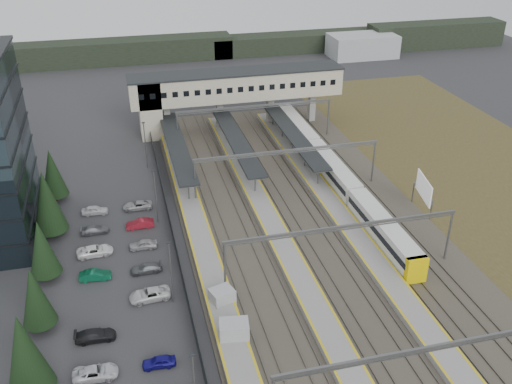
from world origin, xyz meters
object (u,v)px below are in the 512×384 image
object	(u,v)px
relay_cabin_near	(234,332)
footbridge	(223,89)
billboard	(424,189)
relay_cabin_far	(222,298)
train	(333,172)

from	to	relation	value
relay_cabin_near	footbridge	distance (m)	59.18
footbridge	relay_cabin_near	bearing A→B (deg)	-100.16
relay_cabin_near	billboard	size ratio (longest dim) A/B	0.53
billboard	relay_cabin_far	bearing A→B (deg)	-156.50
billboard	relay_cabin_near	bearing A→B (deg)	-148.23
relay_cabin_far	footbridge	size ratio (longest dim) A/B	0.07
relay_cabin_near	train	world-z (taller)	train
train	relay_cabin_near	bearing A→B (deg)	-125.92
relay_cabin_near	billboard	world-z (taller)	billboard
footbridge	billboard	distance (m)	44.00
relay_cabin_far	train	distance (m)	34.20
relay_cabin_far	train	size ratio (longest dim) A/B	0.06
train	billboard	distance (m)	14.86
relay_cabin_near	relay_cabin_far	world-z (taller)	relay_cabin_near
train	billboard	xyz separation A→B (m)	(9.07, -11.64, 1.74)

